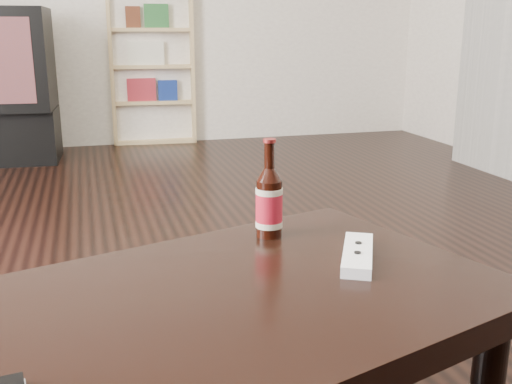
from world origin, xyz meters
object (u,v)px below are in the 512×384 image
object	(u,v)px
bookshelf	(151,63)
coffee_table	(208,329)
beer_bottle	(269,203)
remote	(358,254)

from	to	relation	value
bookshelf	coffee_table	bearing A→B (deg)	-90.14
beer_bottle	remote	bearing A→B (deg)	-55.91
beer_bottle	remote	distance (m)	0.24
coffee_table	remote	size ratio (longest dim) A/B	5.79
beer_bottle	remote	xyz separation A→B (m)	(0.13, -0.19, -0.07)
bookshelf	beer_bottle	bearing A→B (deg)	-87.30
bookshelf	coffee_table	size ratio (longest dim) A/B	0.96
bookshelf	coffee_table	world-z (taller)	bookshelf
bookshelf	coffee_table	xyz separation A→B (m)	(-0.33, -3.78, -0.26)
beer_bottle	bookshelf	bearing A→B (deg)	87.81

